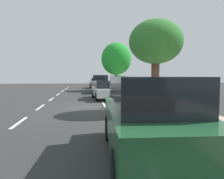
# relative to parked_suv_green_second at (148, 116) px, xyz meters

# --- Properties ---
(ground) EXTENTS (69.54, 69.54, 0.00)m
(ground) POSITION_rel_parked_suv_green_second_xyz_m (-1.10, 8.16, -1.03)
(ground) COLOR #2F2F2F
(sidewalk) EXTENTS (3.39, 43.46, 0.13)m
(sidewalk) POSITION_rel_parked_suv_green_second_xyz_m (2.97, 8.16, -0.96)
(sidewalk) COLOR tan
(sidewalk) RESTS_ON ground
(curb_edge) EXTENTS (0.16, 43.46, 0.13)m
(curb_edge) POSITION_rel_parked_suv_green_second_xyz_m (1.19, 8.16, -0.96)
(curb_edge) COLOR gray
(curb_edge) RESTS_ON ground
(lane_stripe_centre) EXTENTS (0.14, 44.20, 0.01)m
(lane_stripe_centre) POSITION_rel_parked_suv_green_second_xyz_m (-4.30, 8.53, -1.02)
(lane_stripe_centre) COLOR white
(lane_stripe_centre) RESTS_ON ground
(lane_stripe_bike_edge) EXTENTS (0.12, 43.46, 0.01)m
(lane_stripe_bike_edge) POSITION_rel_parked_suv_green_second_xyz_m (-0.28, 8.16, -1.02)
(lane_stripe_bike_edge) COLOR white
(lane_stripe_bike_edge) RESTS_ON ground
(parked_suv_green_second) EXTENTS (2.17, 4.80, 1.99)m
(parked_suv_green_second) POSITION_rel_parked_suv_green_second_xyz_m (0.00, 0.00, 0.00)
(parked_suv_green_second) COLOR #1E512D
(parked_suv_green_second) RESTS_ON ground
(parked_sedan_silver_mid) EXTENTS (2.05, 4.50, 1.52)m
(parked_sedan_silver_mid) POSITION_rel_parked_suv_green_second_xyz_m (0.05, 12.47, -0.27)
(parked_sedan_silver_mid) COLOR #B7BABF
(parked_sedan_silver_mid) RESTS_ON ground
(parked_pickup_grey_far) EXTENTS (2.18, 5.37, 1.95)m
(parked_pickup_grey_far) POSITION_rel_parked_suv_green_second_xyz_m (0.18, 19.16, -0.13)
(parked_pickup_grey_far) COLOR slate
(parked_pickup_grey_far) RESTS_ON ground
(parked_sedan_black_farthest) EXTENTS (2.05, 4.50, 1.52)m
(parked_sedan_black_farthest) POSITION_rel_parked_suv_green_second_xyz_m (0.09, 26.29, -0.27)
(parked_sedan_black_farthest) COLOR black
(parked_sedan_black_farthest) RESTS_ON ground
(bicycle_at_curb) EXTENTS (1.72, 0.46, 0.74)m
(bicycle_at_curb) POSITION_rel_parked_suv_green_second_xyz_m (0.73, 8.29, -0.66)
(bicycle_at_curb) COLOR black
(bicycle_at_curb) RESTS_ON ground
(cyclist_with_backpack) EXTENTS (0.44, 0.62, 1.62)m
(cyclist_with_backpack) POSITION_rel_parked_suv_green_second_xyz_m (0.95, 7.84, -0.05)
(cyclist_with_backpack) COLOR #C6B284
(cyclist_with_backpack) RESTS_ON ground
(street_tree_near_cyclist) EXTENTS (2.94, 2.94, 4.90)m
(street_tree_near_cyclist) POSITION_rel_parked_suv_green_second_xyz_m (2.34, 6.44, 2.73)
(street_tree_near_cyclist) COLOR #51382B
(street_tree_near_cyclist) RESTS_ON sidewalk
(street_tree_mid_block) EXTENTS (3.74, 3.74, 5.88)m
(street_tree_mid_block) POSITION_rel_parked_suv_green_second_xyz_m (2.34, 21.53, 2.94)
(street_tree_mid_block) COLOR #4B3A24
(street_tree_mid_block) RESTS_ON sidewalk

